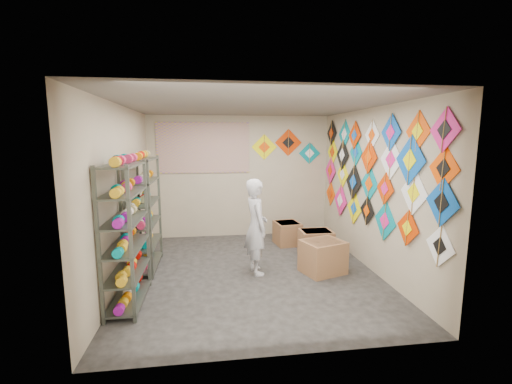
{
  "coord_description": "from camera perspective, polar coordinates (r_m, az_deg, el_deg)",
  "views": [
    {
      "loc": [
        -0.67,
        -5.38,
        2.19
      ],
      "look_at": [
        0.1,
        0.3,
        1.3
      ],
      "focal_mm": 24.0,
      "sensor_mm": 36.0,
      "label": 1
    }
  ],
  "objects": [
    {
      "name": "ground",
      "position": [
        5.85,
        -0.59,
        -13.17
      ],
      "size": [
        4.5,
        4.5,
        0.0
      ],
      "primitive_type": "plane",
      "color": "black"
    },
    {
      "name": "room_walls",
      "position": [
        5.45,
        -0.62,
        3.08
      ],
      "size": [
        4.5,
        4.5,
        4.5
      ],
      "color": "tan",
      "rests_on": "ground"
    },
    {
      "name": "shelf_rack_front",
      "position": [
        4.82,
        -20.88,
        -6.66
      ],
      "size": [
        0.4,
        1.1,
        1.9
      ],
      "primitive_type": "cube",
      "color": "#4C5147",
      "rests_on": "ground"
    },
    {
      "name": "shelf_rack_back",
      "position": [
        6.06,
        -18.14,
        -3.43
      ],
      "size": [
        0.4,
        1.1,
        1.9
      ],
      "primitive_type": "cube",
      "color": "#4C5147",
      "rests_on": "ground"
    },
    {
      "name": "string_spools",
      "position": [
        5.42,
        -19.4,
        -3.88
      ],
      "size": [
        0.12,
        2.36,
        0.12
      ],
      "color": "#EA285E",
      "rests_on": "ground"
    },
    {
      "name": "kite_wall_display",
      "position": [
        6.07,
        18.23,
        3.13
      ],
      "size": [
        0.05,
        4.29,
        1.98
      ],
      "color": "white",
      "rests_on": "room_walls"
    },
    {
      "name": "back_wall_kites",
      "position": [
        7.81,
        4.97,
        7.49
      ],
      "size": [
        1.58,
        0.02,
        0.8
      ],
      "color": "#FFF203",
      "rests_on": "room_walls"
    },
    {
      "name": "poster",
      "position": [
        7.61,
        -8.78,
        7.29
      ],
      "size": [
        2.0,
        0.01,
        1.1
      ],
      "primitive_type": "cube",
      "color": "#8350AE",
      "rests_on": "room_walls"
    },
    {
      "name": "shopkeeper",
      "position": [
        5.59,
        0.01,
        -5.76
      ],
      "size": [
        0.7,
        0.57,
        1.56
      ],
      "primitive_type": "imported",
      "rotation": [
        0.0,
        0.0,
        1.74
      ],
      "color": "silver",
      "rests_on": "ground"
    },
    {
      "name": "carton_a",
      "position": [
        5.84,
        11.07,
        -10.56
      ],
      "size": [
        0.78,
        0.71,
        0.54
      ],
      "primitive_type": "cube",
      "rotation": [
        0.0,
        0.0,
        0.33
      ],
      "color": "#8D5F3D",
      "rests_on": "ground"
    },
    {
      "name": "carton_b",
      "position": [
        6.63,
        9.95,
        -8.38
      ],
      "size": [
        0.59,
        0.49,
        0.48
      ],
      "primitive_type": "cube",
      "rotation": [
        0.0,
        0.0,
        -0.0
      ],
      "color": "#8D5F3D",
      "rests_on": "ground"
    },
    {
      "name": "carton_c",
      "position": [
        7.26,
        5.23,
        -6.85
      ],
      "size": [
        0.55,
        0.6,
        0.47
      ],
      "primitive_type": "cube",
      "rotation": [
        0.0,
        0.0,
        0.13
      ],
      "color": "#8D5F3D",
      "rests_on": "ground"
    }
  ]
}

